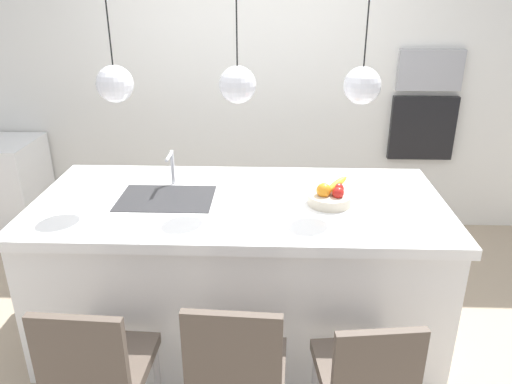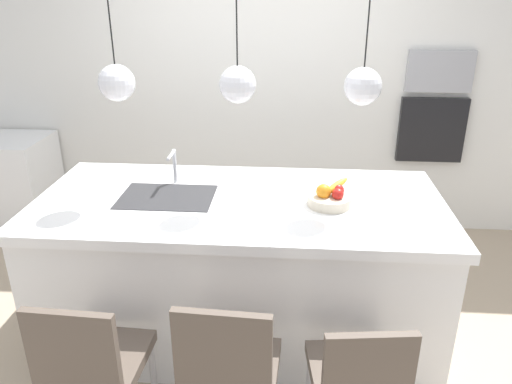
{
  "view_description": "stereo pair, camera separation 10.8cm",
  "coord_description": "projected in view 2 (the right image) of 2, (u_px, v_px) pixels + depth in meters",
  "views": [
    {
      "loc": [
        0.19,
        -2.68,
        2.12
      ],
      "look_at": [
        0.1,
        0.0,
        0.99
      ],
      "focal_mm": 34.75,
      "sensor_mm": 36.0,
      "label": 1
    },
    {
      "loc": [
        0.3,
        -2.67,
        2.12
      ],
      "look_at": [
        0.1,
        0.0,
        0.99
      ],
      "focal_mm": 34.75,
      "sensor_mm": 36.0,
      "label": 2
    }
  ],
  "objects": [
    {
      "name": "floor",
      "position": [
        241.0,
        328.0,
        3.31
      ],
      "size": [
        6.6,
        6.6,
        0.0
      ],
      "primitive_type": "plane",
      "color": "tan",
      "rests_on": "ground"
    },
    {
      "name": "back_wall",
      "position": [
        259.0,
        85.0,
        4.31
      ],
      "size": [
        6.0,
        0.1,
        2.6
      ],
      "primitive_type": "cube",
      "color": "silver",
      "rests_on": "ground"
    },
    {
      "name": "kitchen_island",
      "position": [
        240.0,
        267.0,
        3.12
      ],
      "size": [
        2.42,
        1.13,
        0.94
      ],
      "color": "white",
      "rests_on": "ground"
    },
    {
      "name": "sink_basin",
      "position": [
        167.0,
        198.0,
        2.97
      ],
      "size": [
        0.56,
        0.4,
        0.02
      ],
      "primitive_type": "cube",
      "color": "#2D2D30",
      "rests_on": "kitchen_island"
    },
    {
      "name": "faucet",
      "position": [
        174.0,
        163.0,
        3.11
      ],
      "size": [
        0.02,
        0.17,
        0.22
      ],
      "color": "silver",
      "rests_on": "kitchen_island"
    },
    {
      "name": "fruit_bowl",
      "position": [
        330.0,
        197.0,
        2.84
      ],
      "size": [
        0.25,
        0.25,
        0.16
      ],
      "color": "beige",
      "rests_on": "kitchen_island"
    },
    {
      "name": "microwave",
      "position": [
        440.0,
        71.0,
        4.09
      ],
      "size": [
        0.54,
        0.08,
        0.34
      ],
      "primitive_type": "cube",
      "color": "#9E9EA3",
      "rests_on": "back_wall"
    },
    {
      "name": "oven",
      "position": [
        431.0,
        130.0,
        4.28
      ],
      "size": [
        0.56,
        0.08,
        0.56
      ],
      "primitive_type": "cube",
      "color": "black",
      "rests_on": "back_wall"
    },
    {
      "name": "chair_near",
      "position": [
        92.0,
        363.0,
        2.31
      ],
      "size": [
        0.45,
        0.48,
        0.88
      ],
      "color": "brown",
      "rests_on": "ground"
    },
    {
      "name": "chair_middle",
      "position": [
        228.0,
        368.0,
        2.26
      ],
      "size": [
        0.47,
        0.43,
        0.89
      ],
      "color": "brown",
      "rests_on": "ground"
    },
    {
      "name": "chair_far",
      "position": [
        358.0,
        378.0,
        2.24
      ],
      "size": [
        0.45,
        0.48,
        0.83
      ],
      "color": "brown",
      "rests_on": "ground"
    },
    {
      "name": "pendant_light_left",
      "position": [
        117.0,
        83.0,
        2.72
      ],
      "size": [
        0.2,
        0.2,
        0.8
      ],
      "color": "silver"
    },
    {
      "name": "pendant_light_center",
      "position": [
        238.0,
        84.0,
        2.67
      ],
      "size": [
        0.2,
        0.2,
        0.8
      ],
      "color": "silver"
    },
    {
      "name": "pendant_light_right",
      "position": [
        363.0,
        86.0,
        2.63
      ],
      "size": [
        0.2,
        0.2,
        0.8
      ],
      "color": "silver"
    }
  ]
}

